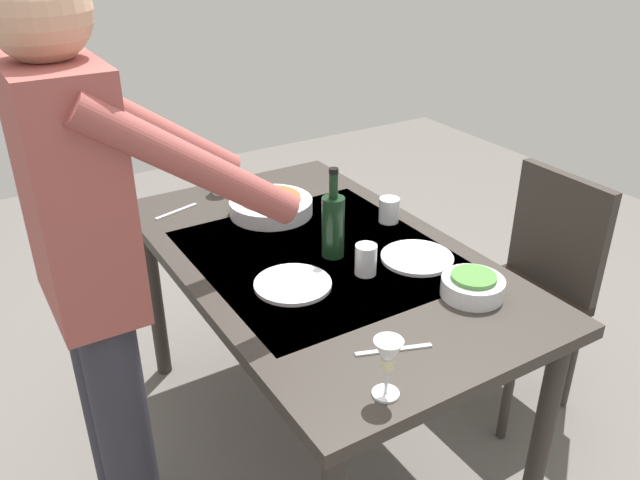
{
  "coord_description": "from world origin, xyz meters",
  "views": [
    {
      "loc": [
        -1.55,
        0.95,
        1.76
      ],
      "look_at": [
        0.0,
        0.0,
        0.82
      ],
      "focal_mm": 36.16,
      "sensor_mm": 36.0,
      "label": 1
    }
  ],
  "objects": [
    {
      "name": "table_knife",
      "position": [
        -0.53,
        0.11,
        0.78
      ],
      "size": [
        0.08,
        0.19,
        0.0
      ],
      "primitive_type": "cube",
      "rotation": [
        0.0,
        0.0,
        -0.35
      ],
      "color": "silver",
      "rests_on": "dining_table"
    },
    {
      "name": "water_cup_far_left",
      "position": [
        0.08,
        -0.33,
        0.82
      ],
      "size": [
        0.07,
        0.07,
        0.09
      ],
      "primitive_type": "cylinder",
      "color": "silver",
      "rests_on": "dining_table"
    },
    {
      "name": "dinner_plate_near",
      "position": [
        -0.13,
        0.17,
        0.78
      ],
      "size": [
        0.23,
        0.23,
        0.01
      ],
      "primitive_type": "cylinder",
      "color": "silver",
      "rests_on": "dining_table"
    },
    {
      "name": "side_bowl_salad",
      "position": [
        -0.44,
        -0.24,
        0.81
      ],
      "size": [
        0.18,
        0.18,
        0.07
      ],
      "color": "silver",
      "rests_on": "dining_table"
    },
    {
      "name": "chair_near",
      "position": [
        -0.19,
        -0.82,
        0.53
      ],
      "size": [
        0.4,
        0.4,
        0.91
      ],
      "color": "black",
      "rests_on": "ground_plane"
    },
    {
      "name": "dinner_plate_far",
      "position": [
        -0.19,
        -0.24,
        0.78
      ],
      "size": [
        0.23,
        0.23,
        0.01
      ],
      "primitive_type": "cylinder",
      "color": "silver",
      "rests_on": "dining_table"
    },
    {
      "name": "table_fork",
      "position": [
        0.55,
        0.28,
        0.78
      ],
      "size": [
        0.06,
        0.18,
        0.0
      ],
      "primitive_type": "cube",
      "rotation": [
        0.0,
        0.0,
        0.29
      ],
      "color": "silver",
      "rests_on": "dining_table"
    },
    {
      "name": "water_cup_near_left",
      "position": [
        -0.18,
        -0.05,
        0.82
      ],
      "size": [
        0.07,
        0.07,
        0.1
      ],
      "primitive_type": "cylinder",
      "color": "silver",
      "rests_on": "dining_table"
    },
    {
      "name": "wine_glass_left",
      "position": [
        -0.65,
        0.22,
        0.88
      ],
      "size": [
        0.07,
        0.07,
        0.15
      ],
      "color": "white",
      "rests_on": "dining_table"
    },
    {
      "name": "serving_bowl_pasta",
      "position": [
        0.35,
        -0.01,
        0.81
      ],
      "size": [
        0.3,
        0.3,
        0.07
      ],
      "color": "silver",
      "rests_on": "dining_table"
    },
    {
      "name": "person_server",
      "position": [
        -0.08,
        0.7,
        0.96
      ],
      "size": [
        0.42,
        0.61,
        1.69
      ],
      "color": "#2D2D38",
      "rests_on": "ground_plane"
    },
    {
      "name": "ground_plane",
      "position": [
        0.0,
        0.0,
        0.0
      ],
      "size": [
        6.0,
        6.0,
        0.0
      ],
      "primitive_type": "plane",
      "color": "#66605B"
    },
    {
      "name": "water_cup_near_right",
      "position": [
        0.63,
        0.06,
        0.83
      ],
      "size": [
        0.08,
        0.08,
        0.11
      ],
      "primitive_type": "cylinder",
      "color": "silver",
      "rests_on": "dining_table"
    },
    {
      "name": "dining_table",
      "position": [
        0.0,
        0.0,
        0.69
      ],
      "size": [
        1.48,
        0.88,
        0.77
      ],
      "color": "#332D28",
      "rests_on": "ground_plane"
    },
    {
      "name": "wine_bottle",
      "position": [
        -0.03,
        -0.03,
        0.88
      ],
      "size": [
        0.07,
        0.07,
        0.3
      ],
      "color": "black",
      "rests_on": "dining_table"
    }
  ]
}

